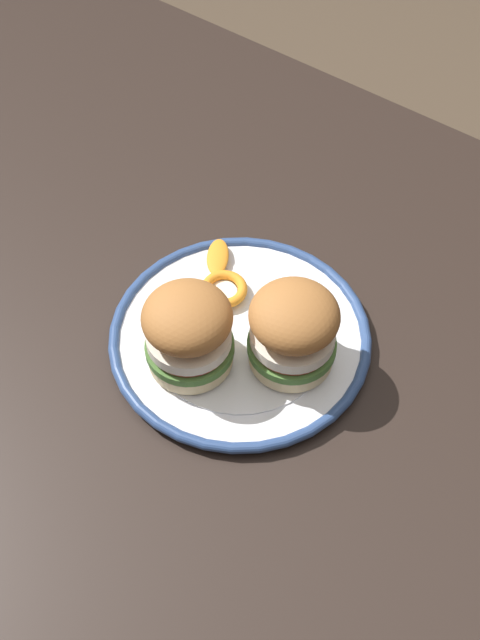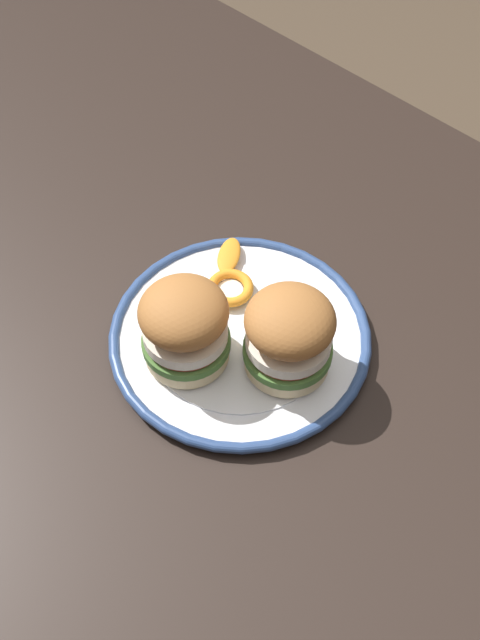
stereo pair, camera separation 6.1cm
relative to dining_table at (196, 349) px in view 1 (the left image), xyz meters
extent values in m
plane|color=#4C3D2D|center=(0.00, 0.00, -0.63)|extent=(8.00, 8.00, 0.00)
cube|color=black|center=(0.00, 0.00, 0.07)|extent=(1.45, 0.93, 0.03)
cube|color=black|center=(-0.67, 0.41, -0.29)|extent=(0.06, 0.06, 0.69)
cylinder|color=white|center=(0.07, -0.01, 0.09)|extent=(0.27, 0.27, 0.01)
torus|color=navy|center=(0.07, -0.01, 0.10)|extent=(0.29, 0.29, 0.01)
cylinder|color=white|center=(0.07, -0.01, 0.10)|extent=(0.20, 0.20, 0.00)
cylinder|color=beige|center=(0.14, 0.00, 0.11)|extent=(0.09, 0.09, 0.02)
cylinder|color=#477033|center=(0.14, 0.00, 0.13)|extent=(0.09, 0.09, 0.01)
cylinder|color=#BC3828|center=(0.14, 0.00, 0.13)|extent=(0.08, 0.08, 0.01)
cylinder|color=silver|center=(0.14, 0.00, 0.14)|extent=(0.09, 0.09, 0.01)
ellipsoid|color=#A36633|center=(0.14, 0.00, 0.18)|extent=(0.13, 0.13, 0.05)
cylinder|color=beige|center=(0.05, -0.07, 0.11)|extent=(0.09, 0.09, 0.02)
cylinder|color=#477033|center=(0.05, -0.07, 0.13)|extent=(0.09, 0.09, 0.01)
cylinder|color=#BC3828|center=(0.05, -0.07, 0.13)|extent=(0.08, 0.08, 0.01)
cylinder|color=silver|center=(0.05, -0.07, 0.14)|extent=(0.09, 0.09, 0.01)
ellipsoid|color=#A36633|center=(0.05, -0.07, 0.18)|extent=(0.12, 0.12, 0.05)
torus|color=orange|center=(0.03, 0.03, 0.11)|extent=(0.07, 0.07, 0.01)
cylinder|color=#F4E5C6|center=(0.03, 0.03, 0.10)|extent=(0.03, 0.03, 0.00)
ellipsoid|color=orange|center=(-0.01, 0.06, 0.11)|extent=(0.05, 0.06, 0.01)
camera|label=1|loc=(0.38, -0.41, 0.79)|focal=43.59mm
camera|label=2|loc=(0.42, -0.37, 0.79)|focal=43.59mm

